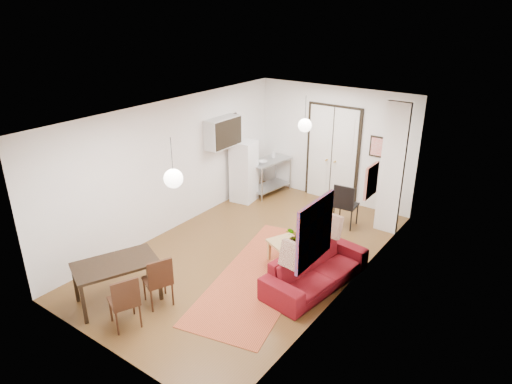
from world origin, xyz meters
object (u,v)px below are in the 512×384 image
Objects in this scene: fridge at (244,171)px; black_side_chair at (348,200)px; dining_chair_near at (161,273)px; coffee_table at (292,250)px; kitchen_counter at (269,172)px; dining_table at (116,267)px; dining_chair_far at (128,293)px; sofa at (316,269)px.

black_side_chair is at bearing -2.10° from fridge.
fridge reaches higher than dining_chair_near.
kitchen_counter reaches higher than coffee_table.
coffee_table is 0.76× the size of dining_table.
kitchen_counter is 5.86m from dining_chair_far.
fridge reaches higher than dining_chair_far.
dining_chair_near is 0.89× the size of black_side_chair.
dining_table is at bearing -89.65° from dining_chair_far.
fridge is at bearing -137.35° from dining_chair_near.
dining_table is 1.49× the size of black_side_chair.
fridge is 1.71× the size of dining_chair_far.
sofa is 1.42× the size of dining_table.
coffee_table is 3.13m from dining_chair_far.
fridge is (-0.24, -0.79, 0.19)m from kitchen_counter.
fridge is 1.71× the size of dining_chair_near.
dining_chair_near and dining_chair_far have the same top height.
black_side_chair is (0.05, 2.36, 0.21)m from coffee_table.
fridge is 1.52× the size of black_side_chair.
dining_table is 1.67× the size of dining_chair_far.
black_side_chair is (-0.60, 2.58, 0.29)m from sofa.
dining_table is (-2.49, -2.39, 0.34)m from sofa.
dining_chair_far is at bearing 71.11° from black_side_chair.
coffee_table is at bearing -179.83° from dining_chair_far.
dining_chair_near is (-1.89, -1.95, 0.21)m from sofa.
dining_chair_near is at bearing 36.36° from dining_table.
dining_chair_far reaches higher than coffee_table.
dining_chair_near is at bearing -119.87° from coffee_table.
dining_chair_near is (1.22, -5.03, -0.07)m from kitchen_counter.
black_side_chair is (2.76, 0.28, -0.18)m from fridge.
kitchen_counter reaches higher than sofa.
dining_chair_near is at bearing -156.36° from dining_chair_far.
black_side_chair is at bearing -172.32° from dining_chair_near.
dining_chair_near reaches higher than coffee_table.
fridge is at bearing -99.27° from kitchen_counter.
dining_table is at bearing -87.57° from fridge.
dining_chair_far is 0.89× the size of black_side_chair.
coffee_table is 2.37m from black_side_chair.
kitchen_counter is 5.51m from dining_table.
sofa is 1.71× the size of kitchen_counter.
dining_chair_near is (0.60, 0.44, -0.13)m from dining_table.
kitchen_counter is at bearing 96.44° from dining_table.
sofa is 1.87× the size of coffee_table.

